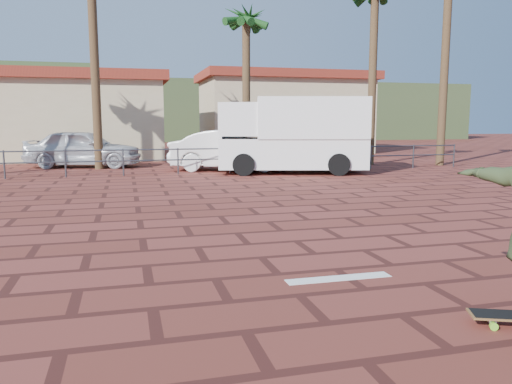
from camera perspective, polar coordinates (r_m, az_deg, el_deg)
ground at (r=7.44m, az=0.64°, el=-7.50°), size 120.00×120.00×0.00m
paint_stripe at (r=6.58m, az=9.42°, el=-9.69°), size 1.40×0.22×0.01m
guardrail at (r=19.05m, az=-8.92°, el=4.04°), size 24.06×0.06×1.00m
palm_center at (r=23.46m, az=-1.14°, el=18.83°), size 2.40×2.40×7.75m
building_west at (r=29.20m, az=-22.95°, el=8.03°), size 12.60×7.60×4.50m
building_east at (r=32.46m, az=3.16°, el=9.06°), size 10.60×6.60×5.00m
hill_front at (r=56.95m, az=-12.87°, el=8.93°), size 70.00×18.00×6.00m
campervan at (r=19.45m, az=4.28°, el=6.67°), size 5.97×3.63×2.89m
car_silver at (r=23.01m, az=-19.10°, el=4.74°), size 5.17×3.05×1.65m
car_white at (r=20.38m, az=-2.83°, el=4.77°), size 5.23×3.20×1.63m
street_sign at (r=20.49m, az=8.09°, el=7.33°), size 0.51×0.08×2.50m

